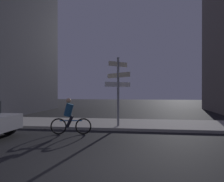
{
  "coord_description": "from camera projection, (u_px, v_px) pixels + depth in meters",
  "views": [
    {
      "loc": [
        1.26,
        -5.16,
        1.96
      ],
      "look_at": [
        -0.22,
        5.78,
        1.92
      ],
      "focal_mm": 34.09,
      "sensor_mm": 36.0,
      "label": 1
    }
  ],
  "objects": [
    {
      "name": "cyclist",
      "position": [
        70.0,
        118.0,
        9.42
      ],
      "size": [
        1.81,
        0.38,
        1.61
      ],
      "color": "black",
      "rests_on": "ground_plane"
    },
    {
      "name": "ground_plane",
      "position": [
        90.0,
        169.0,
        5.29
      ],
      "size": [
        80.0,
        80.0,
        0.0
      ],
      "primitive_type": "plane",
      "color": "black"
    },
    {
      "name": "sidewalk_kerb",
      "position": [
        118.0,
        124.0,
        11.9
      ],
      "size": [
        40.0,
        3.42,
        0.14
      ],
      "primitive_type": "cube",
      "color": "#9E9991",
      "rests_on": "ground_plane"
    },
    {
      "name": "signpost",
      "position": [
        118.0,
        85.0,
        10.87
      ],
      "size": [
        1.29,
        1.29,
        3.51
      ],
      "color": "gray",
      "rests_on": "sidewalk_kerb"
    }
  ]
}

